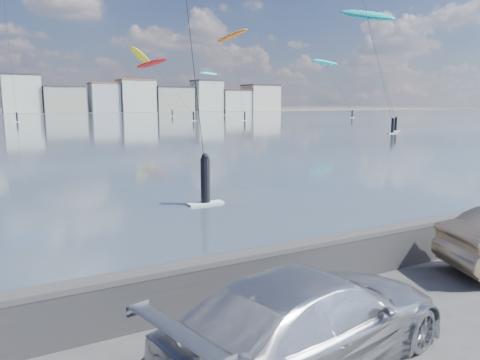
# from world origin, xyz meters

# --- Properties ---
(bay_water) EXTENTS (500.00, 177.00, 0.00)m
(bay_water) POSITION_xyz_m (0.00, 91.50, 0.01)
(bay_water) COLOR #344050
(bay_water) RESTS_ON ground
(seawall) EXTENTS (400.00, 0.36, 1.08)m
(seawall) POSITION_xyz_m (0.00, 2.70, 0.58)
(seawall) COLOR #28282B
(seawall) RESTS_ON ground
(car_silver) EXTENTS (5.38, 3.08, 1.47)m
(car_silver) POSITION_xyz_m (0.12, 0.29, 0.73)
(car_silver) COLOR #B7BABF
(car_silver) RESTS_ON ground
(kitesurfer_0) EXTENTS (8.13, 9.05, 13.47)m
(kitesurfer_0) POSITION_xyz_m (60.60, 130.52, 12.54)
(kitesurfer_0) COLOR #19BFBF
(kitesurfer_0) RESTS_ON ground
(kitesurfer_2) EXTENTS (6.09, 17.02, 20.77)m
(kitesurfer_2) POSITION_xyz_m (49.03, 93.72, 18.91)
(kitesurfer_2) COLOR orange
(kitesurfer_2) RESTS_ON ground
(kitesurfer_10) EXTENTS (7.98, 18.69, 14.45)m
(kitesurfer_10) POSITION_xyz_m (32.57, 101.77, 12.57)
(kitesurfer_10) COLOR red
(kitesurfer_10) RESTS_ON ground
(kitesurfer_11) EXTENTS (11.26, 10.56, 15.12)m
(kitesurfer_11) POSITION_xyz_m (77.20, 94.42, 14.10)
(kitesurfer_11) COLOR #19BFBF
(kitesurfer_11) RESTS_ON ground
(kitesurfer_12) EXTENTS (4.07, 13.09, 18.43)m
(kitesurfer_12) POSITION_xyz_m (46.58, 47.91, 16.22)
(kitesurfer_12) COLOR #19BFBF
(kitesurfer_12) RESTS_ON ground
(kitesurfer_14) EXTENTS (8.95, 17.98, 20.89)m
(kitesurfer_14) POSITION_xyz_m (40.81, 136.08, 17.36)
(kitesurfer_14) COLOR yellow
(kitesurfer_14) RESTS_ON ground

